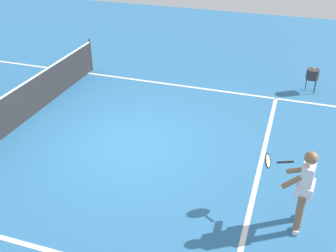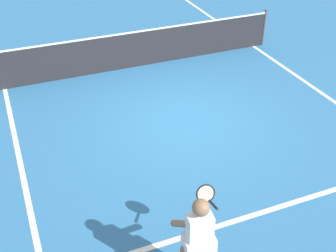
{
  "view_description": "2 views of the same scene",
  "coord_description": "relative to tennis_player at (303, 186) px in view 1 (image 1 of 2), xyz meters",
  "views": [
    {
      "loc": [
        -7.49,
        -3.38,
        5.13
      ],
      "look_at": [
        -0.81,
        -1.16,
        1.11
      ],
      "focal_mm": 43.69,
      "sensor_mm": 36.0,
      "label": 1
    },
    {
      "loc": [
        -3.44,
        -7.28,
        5.12
      ],
      "look_at": [
        -0.93,
        -1.16,
        0.82
      ],
      "focal_mm": 47.07,
      "sensor_mm": 36.0,
      "label": 2
    }
  ],
  "objects": [
    {
      "name": "sideline_right_marking",
      "position": [
        5.12,
        3.82,
        -0.84
      ],
      "size": [
        0.1,
        17.98,
        0.01
      ],
      "primitive_type": "cube",
      "color": "white",
      "rests_on": "ground"
    },
    {
      "name": "sideline_left_marking",
      "position": [
        -1.93,
        3.82,
        -0.84
      ],
      "size": [
        0.1,
        17.98,
        0.01
      ],
      "primitive_type": "cube",
      "color": "white",
      "rests_on": "ground"
    },
    {
      "name": "ground_plane",
      "position": [
        1.6,
        3.82,
        -0.85
      ],
      "size": [
        25.97,
        25.97,
        0.0
      ],
      "primitive_type": "plane",
      "color": "teal"
    },
    {
      "name": "court_net",
      "position": [
        1.6,
        6.87,
        -0.34
      ],
      "size": [
        7.74,
        0.08,
        1.07
      ],
      "color": "#4C4C51",
      "rests_on": "ground"
    },
    {
      "name": "ball_hopper",
      "position": [
        5.94,
        -0.07,
        -0.3
      ],
      "size": [
        0.36,
        0.36,
        0.74
      ],
      "color": "#333338",
      "rests_on": "ground"
    },
    {
      "name": "tennis_player",
      "position": [
        0.0,
        0.0,
        0.0
      ],
      "size": [
        0.85,
        0.91,
        1.55
      ],
      "color": "#8C6647",
      "rests_on": "ground"
    },
    {
      "name": "service_line_marking",
      "position": [
        1.6,
        0.83,
        -0.84
      ],
      "size": [
        7.06,
        0.1,
        0.01
      ],
      "primitive_type": "cube",
      "color": "white",
      "rests_on": "ground"
    }
  ]
}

